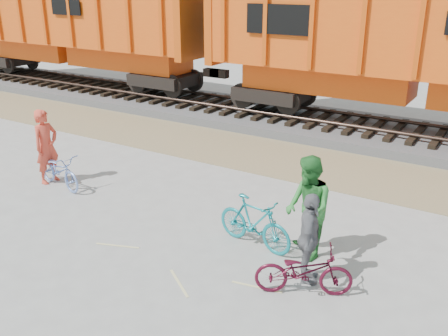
{
  "coord_description": "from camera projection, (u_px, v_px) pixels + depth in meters",
  "views": [
    {
      "loc": [
        5.31,
        -7.03,
        4.94
      ],
      "look_at": [
        0.05,
        1.5,
        1.11
      ],
      "focal_mm": 40.0,
      "sensor_mm": 36.0,
      "label": 1
    }
  ],
  "objects": [
    {
      "name": "ground",
      "position": [
        183.0,
        242.0,
        9.96
      ],
      "size": [
        120.0,
        120.0,
        0.0
      ],
      "primitive_type": "plane",
      "color": "#9E9E99",
      "rests_on": "ground"
    },
    {
      "name": "gravel_strip",
      "position": [
        296.0,
        161.0,
        14.33
      ],
      "size": [
        120.0,
        3.0,
        0.02
      ],
      "primitive_type": "cube",
      "color": "#93855B",
      "rests_on": "ground"
    },
    {
      "name": "ballast_bed",
      "position": [
        338.0,
        127.0,
        17.06
      ],
      "size": [
        120.0,
        4.0,
        0.3
      ],
      "primitive_type": "cube",
      "color": "slate",
      "rests_on": "ground"
    },
    {
      "name": "track",
      "position": [
        338.0,
        118.0,
        16.95
      ],
      "size": [
        120.0,
        2.6,
        0.24
      ],
      "color": "black",
      "rests_on": "ballast_bed"
    },
    {
      "name": "hopper_car_left",
      "position": [
        74.0,
        24.0,
        22.14
      ],
      "size": [
        14.0,
        3.13,
        4.65
      ],
      "color": "black",
      "rests_on": "track"
    },
    {
      "name": "hopper_car_center",
      "position": [
        429.0,
        47.0,
        14.79
      ],
      "size": [
        14.0,
        3.13,
        4.65
      ],
      "color": "black",
      "rests_on": "track"
    },
    {
      "name": "bicycle_blue",
      "position": [
        59.0,
        170.0,
        12.44
      ],
      "size": [
        1.76,
        0.89,
        0.88
      ],
      "primitive_type": "imported",
      "rotation": [
        0.0,
        0.0,
        1.38
      ],
      "color": "#7797DD",
      "rests_on": "ground"
    },
    {
      "name": "bicycle_teal",
      "position": [
        254.0,
        222.0,
        9.64
      ],
      "size": [
        1.76,
        0.75,
        1.03
      ],
      "primitive_type": "imported",
      "rotation": [
        0.0,
        0.0,
        1.41
      ],
      "color": "#127F89",
      "rests_on": "ground"
    },
    {
      "name": "bicycle_maroon",
      "position": [
        304.0,
        271.0,
        8.2
      ],
      "size": [
        1.69,
        1.22,
        0.85
      ],
      "primitive_type": "imported",
      "rotation": [
        0.0,
        0.0,
        2.04
      ],
      "color": "#480D1F",
      "rests_on": "ground"
    },
    {
      "name": "person_solo",
      "position": [
        46.0,
        146.0,
        12.58
      ],
      "size": [
        0.47,
        0.7,
        1.91
      ],
      "primitive_type": "imported",
      "rotation": [
        0.0,
        0.0,
        1.58
      ],
      "color": "#D5432F",
      "rests_on": "ground"
    },
    {
      "name": "person_man",
      "position": [
        308.0,
        208.0,
        9.14
      ],
      "size": [
        1.2,
        1.21,
        1.97
      ],
      "primitive_type": "imported",
      "rotation": [
        0.0,
        0.0,
        -0.82
      ],
      "color": "#2B7930",
      "rests_on": "ground"
    },
    {
      "name": "person_woman",
      "position": [
        309.0,
        238.0,
        8.42
      ],
      "size": [
        0.69,
        1.03,
        1.63
      ],
      "primitive_type": "imported",
      "rotation": [
        0.0,
        0.0,
        1.9
      ],
      "color": "slate",
      "rests_on": "ground"
    }
  ]
}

